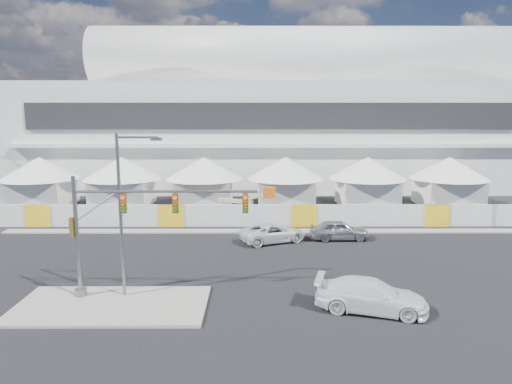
{
  "coord_description": "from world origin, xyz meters",
  "views": [
    {
      "loc": [
        1.55,
        -25.74,
        10.05
      ],
      "look_at": [
        1.68,
        10.0,
        3.93
      ],
      "focal_mm": 32.0,
      "sensor_mm": 36.0,
      "label": 1
    }
  ],
  "objects_px": {
    "sedan_silver": "(339,230)",
    "traffic_mast": "(119,229)",
    "pickup_curb": "(273,233)",
    "streetlight_median": "(124,205)",
    "pickup_near": "(371,295)",
    "boom_lift": "(231,210)"
  },
  "relations": [
    {
      "from": "sedan_silver",
      "to": "streetlight_median",
      "type": "xyz_separation_m",
      "value": [
        -13.82,
        -11.81,
        4.46
      ]
    },
    {
      "from": "sedan_silver",
      "to": "boom_lift",
      "type": "distance_m",
      "value": 11.46
    },
    {
      "from": "pickup_curb",
      "to": "streetlight_median",
      "type": "xyz_separation_m",
      "value": [
        -8.46,
        -11.18,
        4.53
      ]
    },
    {
      "from": "sedan_silver",
      "to": "pickup_curb",
      "type": "xyz_separation_m",
      "value": [
        -5.36,
        -0.63,
        -0.07
      ]
    },
    {
      "from": "sedan_silver",
      "to": "streetlight_median",
      "type": "relative_size",
      "value": 0.53
    },
    {
      "from": "pickup_curb",
      "to": "streetlight_median",
      "type": "height_order",
      "value": "streetlight_median"
    },
    {
      "from": "traffic_mast",
      "to": "streetlight_median",
      "type": "relative_size",
      "value": 1.13
    },
    {
      "from": "streetlight_median",
      "to": "pickup_curb",
      "type": "bearing_deg",
      "value": 52.88
    },
    {
      "from": "streetlight_median",
      "to": "traffic_mast",
      "type": "bearing_deg",
      "value": -168.69
    },
    {
      "from": "pickup_near",
      "to": "boom_lift",
      "type": "height_order",
      "value": "boom_lift"
    },
    {
      "from": "traffic_mast",
      "to": "sedan_silver",
      "type": "bearing_deg",
      "value": 39.98
    },
    {
      "from": "streetlight_median",
      "to": "boom_lift",
      "type": "bearing_deg",
      "value": 75.82
    },
    {
      "from": "sedan_silver",
      "to": "traffic_mast",
      "type": "relative_size",
      "value": 0.46
    },
    {
      "from": "traffic_mast",
      "to": "streetlight_median",
      "type": "xyz_separation_m",
      "value": [
        0.35,
        0.07,
        1.32
      ]
    },
    {
      "from": "pickup_curb",
      "to": "sedan_silver",
      "type": "bearing_deg",
      "value": -106.18
    },
    {
      "from": "pickup_near",
      "to": "traffic_mast",
      "type": "xyz_separation_m",
      "value": [
        -13.33,
        1.67,
        3.11
      ]
    },
    {
      "from": "streetlight_median",
      "to": "boom_lift",
      "type": "xyz_separation_m",
      "value": [
        4.76,
        18.83,
        -4.33
      ]
    },
    {
      "from": "traffic_mast",
      "to": "boom_lift",
      "type": "height_order",
      "value": "traffic_mast"
    },
    {
      "from": "traffic_mast",
      "to": "boom_lift",
      "type": "xyz_separation_m",
      "value": [
        5.11,
        18.9,
        -3.01
      ]
    },
    {
      "from": "pickup_near",
      "to": "streetlight_median",
      "type": "bearing_deg",
      "value": 97.43
    },
    {
      "from": "pickup_curb",
      "to": "traffic_mast",
      "type": "relative_size",
      "value": 0.52
    },
    {
      "from": "sedan_silver",
      "to": "traffic_mast",
      "type": "distance_m",
      "value": 18.75
    }
  ]
}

